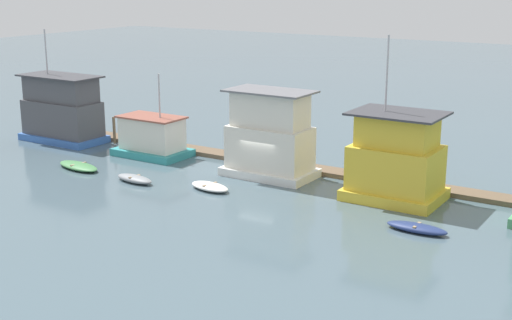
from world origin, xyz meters
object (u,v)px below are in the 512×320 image
at_px(houseboat_teal, 152,138).
at_px(houseboat_yellow, 396,161).
at_px(houseboat_white, 270,138).
at_px(mooring_post_near_left, 114,130).
at_px(mooring_post_far_left, 263,155).
at_px(dinghy_navy, 417,228).
at_px(dinghy_green, 78,166).
at_px(dinghy_grey, 135,179).
at_px(dinghy_white, 210,187).
at_px(houseboat_blue, 62,110).
at_px(mooring_post_near_right, 168,142).

height_order(houseboat_teal, houseboat_yellow, houseboat_yellow).
distance_m(houseboat_teal, houseboat_white, 9.92).
xyz_separation_m(houseboat_yellow, mooring_post_near_left, (-23.54, 1.79, -1.28)).
bearing_deg(mooring_post_far_left, dinghy_navy, -25.62).
distance_m(dinghy_green, mooring_post_near_left, 7.59).
distance_m(houseboat_white, mooring_post_far_left, 2.56).
distance_m(houseboat_teal, dinghy_grey, 6.82).
height_order(houseboat_white, mooring_post_near_left, houseboat_white).
bearing_deg(dinghy_white, houseboat_yellow, 22.52).
distance_m(dinghy_grey, dinghy_white, 5.09).
height_order(houseboat_blue, dinghy_navy, houseboat_blue).
xyz_separation_m(houseboat_teal, mooring_post_near_left, (-5.02, 1.42, -0.30)).
bearing_deg(dinghy_navy, houseboat_white, 157.54).
xyz_separation_m(dinghy_grey, mooring_post_near_left, (-8.46, 7.20, 0.81)).
bearing_deg(houseboat_yellow, houseboat_white, 177.61).
bearing_deg(houseboat_white, houseboat_teal, 179.98).
height_order(houseboat_yellow, dinghy_navy, houseboat_yellow).
bearing_deg(mooring_post_far_left, dinghy_green, -146.51).
bearing_deg(houseboat_teal, houseboat_yellow, -1.13).
height_order(dinghy_green, mooring_post_far_left, mooring_post_far_left).
relative_size(dinghy_green, mooring_post_near_left, 1.89).
distance_m(houseboat_blue, dinghy_navy, 30.91).
distance_m(houseboat_white, houseboat_yellow, 8.68).
distance_m(houseboat_yellow, mooring_post_near_left, 23.64).
bearing_deg(houseboat_yellow, mooring_post_far_left, 169.90).
distance_m(houseboat_white, mooring_post_near_left, 15.02).
bearing_deg(mooring_post_far_left, dinghy_white, -90.98).
bearing_deg(dinghy_grey, houseboat_white, 42.04).
bearing_deg(houseboat_blue, dinghy_green, -36.94).
bearing_deg(mooring_post_far_left, mooring_post_near_left, 180.00).
distance_m(houseboat_teal, dinghy_green, 5.85).
distance_m(houseboat_yellow, dinghy_white, 11.17).
distance_m(houseboat_yellow, dinghy_navy, 5.78).
relative_size(houseboat_blue, dinghy_grey, 2.88).
xyz_separation_m(houseboat_yellow, dinghy_white, (-10.13, -4.20, -2.11)).
relative_size(houseboat_teal, mooring_post_near_left, 2.90).
xyz_separation_m(dinghy_grey, dinghy_white, (4.94, 1.22, -0.02)).
relative_size(dinghy_navy, mooring_post_near_right, 2.19).
xyz_separation_m(houseboat_yellow, dinghy_green, (-20.38, -5.06, -2.11)).
xyz_separation_m(mooring_post_far_left, mooring_post_near_right, (-8.26, 0.00, -0.17)).
distance_m(houseboat_white, dinghy_navy, 12.85).
xyz_separation_m(dinghy_navy, mooring_post_near_left, (-26.55, 6.25, 0.82)).
height_order(houseboat_blue, houseboat_white, houseboat_blue).
distance_m(dinghy_white, dinghy_navy, 13.15).
bearing_deg(dinghy_white, houseboat_blue, 165.57).
height_order(dinghy_green, dinghy_navy, dinghy_navy).
bearing_deg(houseboat_blue, dinghy_grey, -24.62).
distance_m(houseboat_blue, houseboat_teal, 9.01).
height_order(houseboat_teal, dinghy_navy, houseboat_teal).
xyz_separation_m(dinghy_green, dinghy_white, (10.25, 0.86, 0.01)).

